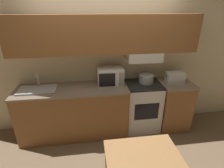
{
  "coord_description": "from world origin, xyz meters",
  "views": [
    {
      "loc": [
        -0.29,
        -3.01,
        2.18
      ],
      "look_at": [
        0.05,
        -0.54,
        1.08
      ],
      "focal_mm": 28.0,
      "sensor_mm": 36.0,
      "label": 1
    }
  ],
  "objects_px": {
    "microwave": "(110,76)",
    "sink_basin": "(37,89)",
    "toaster": "(175,77)",
    "stove_range": "(142,106)",
    "cooking_pot": "(146,78)"
  },
  "relations": [
    {
      "from": "stove_range",
      "to": "cooking_pot",
      "type": "relative_size",
      "value": 2.65
    },
    {
      "from": "cooking_pot",
      "to": "microwave",
      "type": "height_order",
      "value": "microwave"
    },
    {
      "from": "stove_range",
      "to": "toaster",
      "type": "xyz_separation_m",
      "value": [
        0.57,
        -0.01,
        0.56
      ]
    },
    {
      "from": "microwave",
      "to": "sink_basin",
      "type": "distance_m",
      "value": 1.22
    },
    {
      "from": "sink_basin",
      "to": "stove_range",
      "type": "bearing_deg",
      "value": 0.68
    },
    {
      "from": "stove_range",
      "to": "sink_basin",
      "type": "height_order",
      "value": "sink_basin"
    },
    {
      "from": "stove_range",
      "to": "sink_basin",
      "type": "xyz_separation_m",
      "value": [
        -1.81,
        -0.02,
        0.48
      ]
    },
    {
      "from": "stove_range",
      "to": "cooking_pot",
      "type": "height_order",
      "value": "cooking_pot"
    },
    {
      "from": "cooking_pot",
      "to": "toaster",
      "type": "distance_m",
      "value": 0.52
    },
    {
      "from": "toaster",
      "to": "sink_basin",
      "type": "relative_size",
      "value": 0.55
    },
    {
      "from": "microwave",
      "to": "toaster",
      "type": "bearing_deg",
      "value": -3.97
    },
    {
      "from": "cooking_pot",
      "to": "microwave",
      "type": "relative_size",
      "value": 0.8
    },
    {
      "from": "sink_basin",
      "to": "toaster",
      "type": "bearing_deg",
      "value": 0.31
    },
    {
      "from": "microwave",
      "to": "sink_basin",
      "type": "bearing_deg",
      "value": -175.59
    },
    {
      "from": "cooking_pot",
      "to": "sink_basin",
      "type": "bearing_deg",
      "value": -177.74
    }
  ]
}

